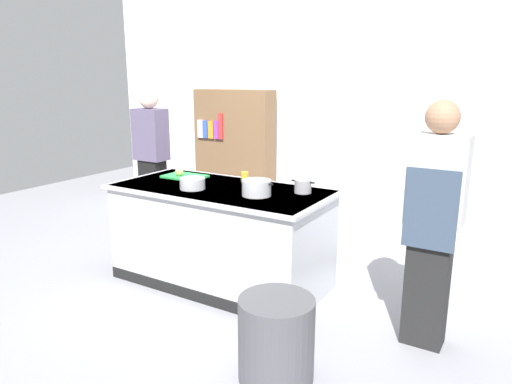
{
  "coord_description": "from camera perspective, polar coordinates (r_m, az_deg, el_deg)",
  "views": [
    {
      "loc": [
        2.39,
        -3.32,
        1.86
      ],
      "look_at": [
        0.25,
        0.2,
        0.85
      ],
      "focal_mm": 33.05,
      "sensor_mm": 36.0,
      "label": 1
    }
  ],
  "objects": [
    {
      "name": "bookshelf",
      "position": [
        6.26,
        -2.63,
        4.49
      ],
      "size": [
        1.1,
        0.31,
        1.7
      ],
      "color": "brown",
      "rests_on": "ground_plane"
    },
    {
      "name": "back_wall",
      "position": [
        5.94,
        7.62,
        10.18
      ],
      "size": [
        6.4,
        0.12,
        3.0
      ],
      "primitive_type": "cube",
      "color": "silver",
      "rests_on": "ground_plane"
    },
    {
      "name": "juice_cup",
      "position": [
        4.4,
        -1.38,
        1.82
      ],
      "size": [
        0.07,
        0.07,
        0.1
      ],
      "primitive_type": "cylinder",
      "color": "yellow",
      "rests_on": "counter_island"
    },
    {
      "name": "person_chef",
      "position": [
        3.41,
        20.62,
        -3.28
      ],
      "size": [
        0.38,
        0.25,
        1.72
      ],
      "rotation": [
        0.0,
        0.0,
        1.25
      ],
      "color": "black",
      "rests_on": "ground_plane"
    },
    {
      "name": "trash_bin",
      "position": [
        3.08,
        2.46,
        -17.36
      ],
      "size": [
        0.48,
        0.48,
        0.54
      ],
      "primitive_type": "cylinder",
      "color": "#4C4C51",
      "rests_on": "ground_plane"
    },
    {
      "name": "person_guest",
      "position": [
        5.74,
        -12.5,
        3.94
      ],
      "size": [
        0.38,
        0.24,
        1.72
      ],
      "rotation": [
        0.0,
        0.0,
        -1.52
      ],
      "color": "black",
      "rests_on": "ground_plane"
    },
    {
      "name": "mixing_bowl",
      "position": [
        4.17,
        -7.7,
        1.03
      ],
      "size": [
        0.22,
        0.22,
        0.1
      ],
      "primitive_type": "cylinder",
      "color": "#B7BABF",
      "rests_on": "counter_island"
    },
    {
      "name": "sauce_pan",
      "position": [
        4.01,
        5.69,
        0.71
      ],
      "size": [
        0.21,
        0.14,
        0.11
      ],
      "color": "#99999E",
      "rests_on": "counter_island"
    },
    {
      "name": "counter_island",
      "position": [
        4.32,
        -4.23,
        -5.09
      ],
      "size": [
        1.98,
        0.98,
        0.9
      ],
      "color": "#B7BABF",
      "rests_on": "ground_plane"
    },
    {
      "name": "onion",
      "position": [
        4.65,
        -9.27,
        2.43
      ],
      "size": [
        0.08,
        0.08,
        0.08
      ],
      "primitive_type": "sphere",
      "color": "tan",
      "rests_on": "cutting_board"
    },
    {
      "name": "ground_plane",
      "position": [
        4.5,
        -4.12,
        -10.7
      ],
      "size": [
        10.0,
        10.0,
        0.0
      ],
      "primitive_type": "plane",
      "color": "gray"
    },
    {
      "name": "cutting_board",
      "position": [
        4.67,
        -8.61,
        1.88
      ],
      "size": [
        0.4,
        0.28,
        0.02
      ],
      "primitive_type": "cube",
      "color": "green",
      "rests_on": "counter_island"
    },
    {
      "name": "stock_pot",
      "position": [
        3.9,
        0.06,
        0.52
      ],
      "size": [
        0.31,
        0.24,
        0.13
      ],
      "color": "#B7BABF",
      "rests_on": "counter_island"
    }
  ]
}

